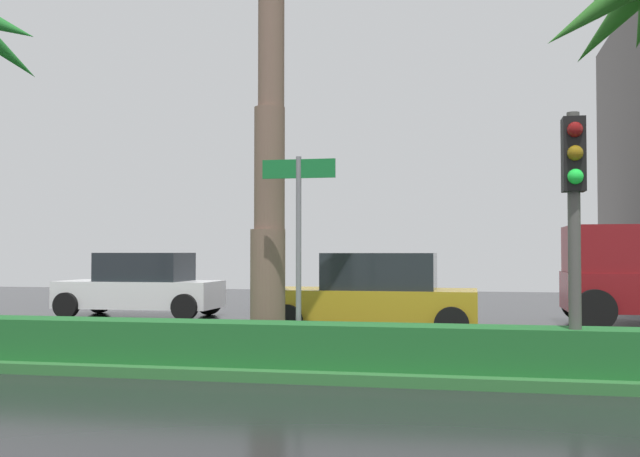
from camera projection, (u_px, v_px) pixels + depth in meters
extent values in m
cube|color=black|center=(276.00, 355.00, 12.95)|extent=(90.00, 42.00, 0.10)
cube|color=#2D6B33|center=(260.00, 356.00, 11.97)|extent=(85.50, 4.00, 0.15)
cube|color=#1E6028|center=(232.00, 343.00, 10.61)|extent=(76.50, 0.70, 0.60)
cylinder|color=brown|center=(268.00, 291.00, 11.82)|extent=(0.56, 0.56, 1.95)
cylinder|color=brown|center=(269.00, 168.00, 11.91)|extent=(0.49, 0.49, 1.95)
cylinder|color=brown|center=(271.00, 48.00, 12.00)|extent=(0.42, 0.42, 1.95)
cone|color=#296721|center=(617.00, 17.00, 11.30)|extent=(1.61, 1.90, 1.49)
cone|color=#296721|center=(604.00, 5.00, 10.61)|extent=(1.97, 0.79, 1.56)
cylinder|color=#4C4C47|center=(574.00, 244.00, 9.61)|extent=(0.16, 0.16, 3.40)
cube|color=black|center=(573.00, 155.00, 9.65)|extent=(0.28, 0.32, 0.96)
sphere|color=maroon|center=(575.00, 130.00, 9.49)|extent=(0.20, 0.20, 0.20)
sphere|color=#7F600F|center=(575.00, 153.00, 9.48)|extent=(0.20, 0.20, 0.20)
sphere|color=#1EEA3F|center=(575.00, 177.00, 9.47)|extent=(0.20, 0.20, 0.20)
cylinder|color=slate|center=(299.00, 258.00, 10.97)|extent=(0.08, 0.08, 3.00)
cube|color=#146B2D|center=(299.00, 169.00, 11.01)|extent=(1.10, 0.03, 0.28)
cube|color=white|center=(140.00, 294.00, 20.19)|extent=(4.30, 1.76, 0.72)
cube|color=#1E2328|center=(145.00, 267.00, 20.18)|extent=(2.30, 1.58, 0.76)
cylinder|color=black|center=(66.00, 305.00, 19.62)|extent=(0.68, 0.22, 0.68)
cylinder|color=black|center=(100.00, 301.00, 21.39)|extent=(0.68, 0.22, 0.68)
cylinder|color=black|center=(185.00, 307.00, 18.97)|extent=(0.68, 0.22, 0.68)
cylinder|color=black|center=(209.00, 302.00, 20.73)|extent=(0.68, 0.22, 0.68)
cube|color=#B28C1E|center=(373.00, 306.00, 15.71)|extent=(4.30, 1.76, 0.72)
cube|color=#1E2328|center=(380.00, 271.00, 15.70)|extent=(2.30, 1.58, 0.76)
cylinder|color=black|center=(287.00, 321.00, 15.15)|extent=(0.68, 0.22, 0.68)
cylinder|color=black|center=(306.00, 314.00, 16.91)|extent=(0.68, 0.22, 0.68)
cylinder|color=black|center=(452.00, 324.00, 14.49)|extent=(0.68, 0.22, 0.68)
cylinder|color=black|center=(454.00, 316.00, 16.25)|extent=(0.68, 0.22, 0.68)
cube|color=maroon|center=(609.00, 249.00, 17.59)|extent=(1.90, 2.21, 1.10)
cylinder|color=black|center=(595.00, 310.00, 16.50)|extent=(0.92, 0.30, 0.92)
cylinder|color=black|center=(580.00, 303.00, 18.79)|extent=(0.92, 0.30, 0.92)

